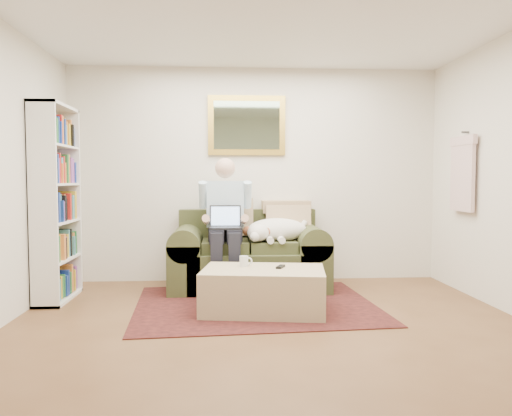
{
  "coord_description": "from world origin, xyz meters",
  "views": [
    {
      "loc": [
        -0.38,
        -3.63,
        1.24
      ],
      "look_at": [
        -0.05,
        1.48,
        0.95
      ],
      "focal_mm": 35.0,
      "sensor_mm": 36.0,
      "label": 1
    }
  ],
  "objects": [
    {
      "name": "room_shell",
      "position": [
        0.0,
        0.35,
        1.3
      ],
      "size": [
        4.51,
        5.0,
        2.61
      ],
      "color": "brown",
      "rests_on": "ground"
    },
    {
      "name": "rug",
      "position": [
        -0.07,
        1.23,
        0.01
      ],
      "size": [
        2.45,
        2.02,
        0.01
      ],
      "primitive_type": "cube",
      "rotation": [
        0.0,
        0.0,
        0.07
      ],
      "color": "black",
      "rests_on": "room_shell"
    },
    {
      "name": "sofa",
      "position": [
        -0.1,
        2.02,
        0.3
      ],
      "size": [
        1.77,
        0.9,
        1.06
      ],
      "color": "#3C4424",
      "rests_on": "room_shell"
    },
    {
      "name": "seated_man",
      "position": [
        -0.36,
        1.86,
        0.74
      ],
      "size": [
        0.58,
        0.83,
        1.49
      ],
      "primitive_type": null,
      "color": "#8CBCD8",
      "rests_on": "sofa"
    },
    {
      "name": "laptop",
      "position": [
        -0.36,
        1.79,
        0.78
      ],
      "size": [
        0.34,
        0.27,
        0.25
      ],
      "color": "black",
      "rests_on": "seated_man"
    },
    {
      "name": "sleeping_dog",
      "position": [
        0.22,
        1.93,
        0.68
      ],
      "size": [
        0.73,
        0.46,
        0.27
      ],
      "primitive_type": null,
      "color": "white",
      "rests_on": "sofa"
    },
    {
      "name": "ottoman",
      "position": [
        -0.01,
        0.98,
        0.2
      ],
      "size": [
        1.22,
        0.87,
        0.41
      ],
      "primitive_type": "cube",
      "rotation": [
        0.0,
        0.0,
        -0.15
      ],
      "color": "tan",
      "rests_on": "room_shell"
    },
    {
      "name": "coffee_mug",
      "position": [
        -0.19,
        1.12,
        0.46
      ],
      "size": [
        0.08,
        0.08,
        0.1
      ],
      "primitive_type": "cylinder",
      "color": "white",
      "rests_on": "ottoman"
    },
    {
      "name": "tv_remote",
      "position": [
        0.15,
        1.02,
        0.42
      ],
      "size": [
        0.1,
        0.16,
        0.02
      ],
      "primitive_type": "cube",
      "rotation": [
        0.0,
        0.0,
        -0.4
      ],
      "color": "black",
      "rests_on": "ottoman"
    },
    {
      "name": "bookshelf",
      "position": [
        -2.1,
        1.6,
        1.0
      ],
      "size": [
        0.28,
        0.8,
        2.0
      ],
      "primitive_type": null,
      "color": "white",
      "rests_on": "room_shell"
    },
    {
      "name": "wall_mirror",
      "position": [
        -0.1,
        2.47,
        1.9
      ],
      "size": [
        0.94,
        0.04,
        0.72
      ],
      "color": "gold",
      "rests_on": "room_shell"
    },
    {
      "name": "hanging_shirt",
      "position": [
        2.19,
        1.6,
        1.35
      ],
      "size": [
        0.06,
        0.52,
        0.9
      ],
      "primitive_type": null,
      "color": "beige",
      "rests_on": "room_shell"
    }
  ]
}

